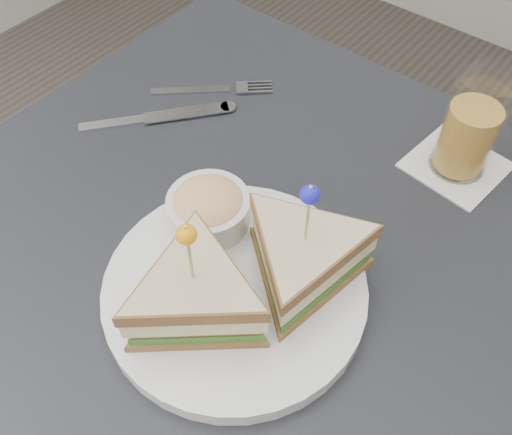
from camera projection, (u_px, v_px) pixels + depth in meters
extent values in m
cube|color=black|center=(244.00, 252.00, 0.68)|extent=(0.80, 0.80, 0.03)
cylinder|color=black|center=(225.00, 169.00, 1.28)|extent=(0.04, 0.04, 0.72)
cylinder|color=silver|center=(235.00, 291.00, 0.62)|extent=(0.33, 0.33, 0.02)
cylinder|color=silver|center=(235.00, 286.00, 0.61)|extent=(0.33, 0.33, 0.01)
cylinder|color=tan|center=(190.00, 257.00, 0.51)|extent=(0.00, 0.00, 0.09)
sphere|color=orange|center=(186.00, 235.00, 0.48)|extent=(0.02, 0.02, 0.02)
cylinder|color=tan|center=(307.00, 218.00, 0.54)|extent=(0.00, 0.00, 0.09)
sphere|color=#1819B7|center=(310.00, 195.00, 0.51)|extent=(0.02, 0.02, 0.02)
cylinder|color=silver|center=(209.00, 212.00, 0.65)|extent=(0.11, 0.11, 0.04)
ellipsoid|color=#E0B772|center=(208.00, 203.00, 0.64)|extent=(0.10, 0.10, 0.04)
cube|color=silver|center=(190.00, 91.00, 0.84)|extent=(0.10, 0.09, 0.00)
cube|color=silver|center=(242.00, 88.00, 0.84)|extent=(0.03, 0.03, 0.00)
cube|color=white|center=(115.00, 124.00, 0.80)|extent=(0.08, 0.09, 0.01)
cube|color=white|center=(186.00, 113.00, 0.81)|extent=(0.09, 0.11, 0.00)
cylinder|color=white|center=(228.00, 107.00, 0.82)|extent=(0.03, 0.03, 0.00)
cube|color=silver|center=(456.00, 165.00, 0.75)|extent=(0.13, 0.13, 0.00)
cylinder|color=#B08031|center=(467.00, 137.00, 0.71)|extent=(0.07, 0.07, 0.09)
cylinder|color=white|center=(472.00, 124.00, 0.69)|extent=(0.08, 0.08, 0.14)
cube|color=white|center=(487.00, 113.00, 0.68)|extent=(0.02, 0.02, 0.02)
cube|color=white|center=(465.00, 112.00, 0.68)|extent=(0.02, 0.02, 0.02)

